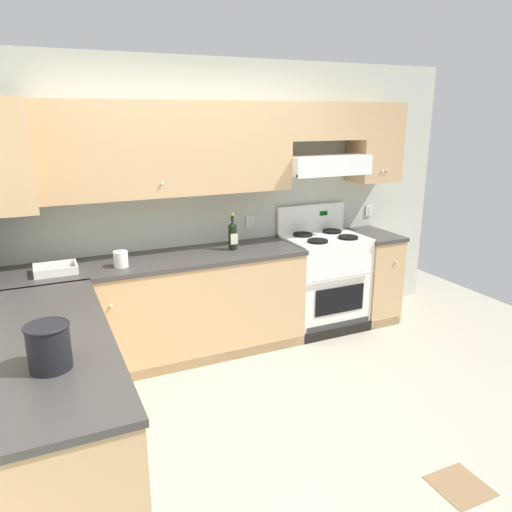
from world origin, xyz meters
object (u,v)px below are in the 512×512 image
object	(u,v)px
wine_bottle	(233,235)
bowl	(56,270)
paper_towel_roll	(121,259)
stove	(323,281)
bucket	(49,346)

from	to	relation	value
wine_bottle	bowl	distance (m)	1.48
bowl	paper_towel_roll	xyz separation A→B (m)	(0.48, -0.05, 0.04)
wine_bottle	paper_towel_roll	size ratio (longest dim) A/B	2.61
stove	wine_bottle	world-z (taller)	wine_bottle
bucket	paper_towel_roll	size ratio (longest dim) A/B	1.77
bowl	bucket	world-z (taller)	bucket
wine_bottle	bucket	world-z (taller)	wine_bottle
wine_bottle	bucket	size ratio (longest dim) A/B	1.47
stove	bowl	size ratio (longest dim) A/B	3.85
stove	paper_towel_roll	world-z (taller)	stove
stove	bowl	world-z (taller)	stove
bowl	paper_towel_roll	size ratio (longest dim) A/B	2.46
bucket	paper_towel_roll	world-z (taller)	bucket
wine_bottle	bowl	xyz separation A→B (m)	(-1.48, -0.06, -0.11)
bowl	wine_bottle	bearing A→B (deg)	2.40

